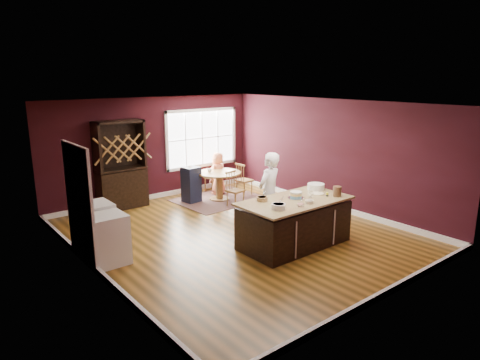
{
  "coord_description": "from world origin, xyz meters",
  "views": [
    {
      "loc": [
        -5.23,
        -6.65,
        3.25
      ],
      "look_at": [
        0.36,
        0.31,
        1.05
      ],
      "focal_mm": 32.0,
      "sensor_mm": 36.0,
      "label": 1
    }
  ],
  "objects_px": {
    "dining_table": "(219,180)",
    "chair_south": "(235,189)",
    "layer_cake": "(296,195)",
    "toddler": "(188,172)",
    "kitchen_island": "(294,223)",
    "hutch": "(121,165)",
    "chair_east": "(244,179)",
    "dryer": "(94,228)",
    "washer": "(108,239)",
    "high_chair": "(191,184)",
    "chair_north": "(212,175)",
    "seated_woman": "(218,173)",
    "baker": "(269,193)"
  },
  "relations": [
    {
      "from": "dining_table",
      "to": "chair_south",
      "type": "relative_size",
      "value": 1.26
    },
    {
      "from": "chair_south",
      "to": "toddler",
      "type": "bearing_deg",
      "value": 113.11
    },
    {
      "from": "chair_east",
      "to": "chair_south",
      "type": "bearing_deg",
      "value": 123.75
    },
    {
      "from": "seated_woman",
      "to": "dryer",
      "type": "relative_size",
      "value": 1.25
    },
    {
      "from": "layer_cake",
      "to": "chair_east",
      "type": "height_order",
      "value": "layer_cake"
    },
    {
      "from": "toddler",
      "to": "dryer",
      "type": "bearing_deg",
      "value": -151.25
    },
    {
      "from": "seated_woman",
      "to": "toddler",
      "type": "distance_m",
      "value": 1.07
    },
    {
      "from": "chair_north",
      "to": "washer",
      "type": "bearing_deg",
      "value": 19.41
    },
    {
      "from": "seated_woman",
      "to": "toddler",
      "type": "relative_size",
      "value": 4.55
    },
    {
      "from": "chair_south",
      "to": "washer",
      "type": "xyz_separation_m",
      "value": [
        -3.83,
        -1.25,
        -0.0
      ]
    },
    {
      "from": "chair_east",
      "to": "chair_south",
      "type": "height_order",
      "value": "chair_east"
    },
    {
      "from": "high_chair",
      "to": "baker",
      "type": "bearing_deg",
      "value": -95.8
    },
    {
      "from": "baker",
      "to": "washer",
      "type": "distance_m",
      "value": 3.32
    },
    {
      "from": "chair_east",
      "to": "high_chair",
      "type": "bearing_deg",
      "value": 71.91
    },
    {
      "from": "layer_cake",
      "to": "hutch",
      "type": "relative_size",
      "value": 0.15
    },
    {
      "from": "dryer",
      "to": "seated_woman",
      "type": "bearing_deg",
      "value": 23.54
    },
    {
      "from": "layer_cake",
      "to": "washer",
      "type": "relative_size",
      "value": 0.36
    },
    {
      "from": "dryer",
      "to": "baker",
      "type": "bearing_deg",
      "value": -21.75
    },
    {
      "from": "kitchen_island",
      "to": "dryer",
      "type": "relative_size",
      "value": 2.34
    },
    {
      "from": "seated_woman",
      "to": "high_chair",
      "type": "bearing_deg",
      "value": -8.3
    },
    {
      "from": "dining_table",
      "to": "baker",
      "type": "distance_m",
      "value": 2.75
    },
    {
      "from": "chair_south",
      "to": "dryer",
      "type": "xyz_separation_m",
      "value": [
        -3.83,
        -0.61,
        0.02
      ]
    },
    {
      "from": "kitchen_island",
      "to": "hutch",
      "type": "xyz_separation_m",
      "value": [
        -1.59,
        4.39,
        0.65
      ]
    },
    {
      "from": "baker",
      "to": "toddler",
      "type": "distance_m",
      "value": 3.01
    },
    {
      "from": "hutch",
      "to": "washer",
      "type": "distance_m",
      "value": 3.39
    },
    {
      "from": "chair_east",
      "to": "hutch",
      "type": "height_order",
      "value": "hutch"
    },
    {
      "from": "chair_east",
      "to": "dryer",
      "type": "height_order",
      "value": "dryer"
    },
    {
      "from": "layer_cake",
      "to": "dryer",
      "type": "distance_m",
      "value": 3.87
    },
    {
      "from": "dining_table",
      "to": "high_chair",
      "type": "distance_m",
      "value": 0.76
    },
    {
      "from": "baker",
      "to": "hutch",
      "type": "height_order",
      "value": "hutch"
    },
    {
      "from": "dining_table",
      "to": "chair_east",
      "type": "height_order",
      "value": "chair_east"
    },
    {
      "from": "washer",
      "to": "chair_north",
      "type": "bearing_deg",
      "value": 33.7
    },
    {
      "from": "kitchen_island",
      "to": "seated_woman",
      "type": "xyz_separation_m",
      "value": [
        1.01,
        3.91,
        0.15
      ]
    },
    {
      "from": "seated_woman",
      "to": "dryer",
      "type": "xyz_separation_m",
      "value": [
        -4.17,
        -1.82,
        -0.12
      ]
    },
    {
      "from": "layer_cake",
      "to": "hutch",
      "type": "bearing_deg",
      "value": 111.25
    },
    {
      "from": "kitchen_island",
      "to": "chair_east",
      "type": "xyz_separation_m",
      "value": [
        1.53,
        3.4,
        0.02
      ]
    },
    {
      "from": "chair_south",
      "to": "seated_woman",
      "type": "xyz_separation_m",
      "value": [
        0.34,
        1.2,
        0.14
      ]
    },
    {
      "from": "baker",
      "to": "hutch",
      "type": "relative_size",
      "value": 0.79
    },
    {
      "from": "layer_cake",
      "to": "toddler",
      "type": "xyz_separation_m",
      "value": [
        -0.12,
        3.75,
        -0.18
      ]
    },
    {
      "from": "seated_woman",
      "to": "dryer",
      "type": "distance_m",
      "value": 4.55
    },
    {
      "from": "toddler",
      "to": "hutch",
      "type": "height_order",
      "value": "hutch"
    },
    {
      "from": "kitchen_island",
      "to": "toddler",
      "type": "xyz_separation_m",
      "value": [
        -0.03,
        3.81,
        0.37
      ]
    },
    {
      "from": "layer_cake",
      "to": "hutch",
      "type": "height_order",
      "value": "hutch"
    },
    {
      "from": "washer",
      "to": "dryer",
      "type": "relative_size",
      "value": 0.95
    },
    {
      "from": "chair_north",
      "to": "chair_east",
      "type": "bearing_deg",
      "value": 103.08
    },
    {
      "from": "dining_table",
      "to": "toddler",
      "type": "distance_m",
      "value": 0.87
    },
    {
      "from": "toddler",
      "to": "chair_east",
      "type": "bearing_deg",
      "value": -14.88
    },
    {
      "from": "kitchen_island",
      "to": "dining_table",
      "type": "distance_m",
      "value": 3.54
    },
    {
      "from": "hutch",
      "to": "washer",
      "type": "relative_size",
      "value": 2.44
    },
    {
      "from": "layer_cake",
      "to": "chair_north",
      "type": "distance_m",
      "value": 4.36
    }
  ]
}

